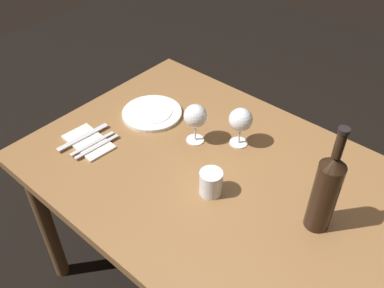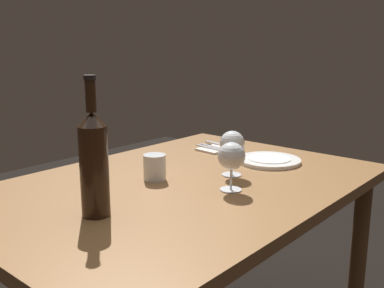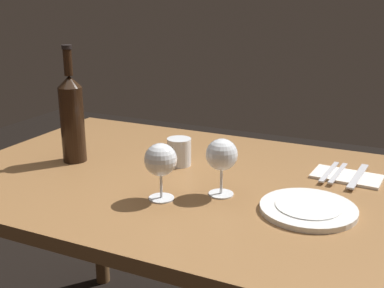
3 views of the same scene
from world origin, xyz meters
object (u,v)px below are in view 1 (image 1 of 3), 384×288
(fork_inner, at_px, (93,144))
(fork_outer, at_px, (97,147))
(wine_glass_right, at_px, (195,117))
(wine_glass_left, at_px, (241,120))
(water_tumbler, at_px, (211,184))
(dinner_plate, at_px, (152,113))
(table_knife, at_px, (83,137))
(wine_bottle, at_px, (326,191))
(folded_napkin, at_px, (88,142))

(fork_inner, height_order, fork_outer, same)
(wine_glass_right, distance_m, fork_outer, 0.37)
(wine_glass_left, height_order, wine_glass_right, wine_glass_right)
(wine_glass_left, height_order, fork_outer, wine_glass_left)
(water_tumbler, relative_size, fork_inner, 0.47)
(dinner_plate, relative_size, fork_inner, 1.30)
(wine_glass_right, relative_size, fork_outer, 0.85)
(water_tumbler, bearing_deg, table_knife, 11.48)
(wine_glass_right, bearing_deg, fork_inner, 45.91)
(fork_outer, bearing_deg, table_knife, -0.00)
(wine_glass_left, distance_m, wine_bottle, 0.42)
(dinner_plate, bearing_deg, folded_napkin, 79.09)
(wine_bottle, relative_size, folded_napkin, 1.82)
(fork_inner, bearing_deg, wine_bottle, -164.85)
(water_tumbler, xyz_separation_m, table_knife, (0.51, 0.10, -0.03))
(wine_glass_left, relative_size, water_tumbler, 1.77)
(wine_bottle, bearing_deg, wine_glass_left, -20.53)
(fork_inner, bearing_deg, folded_napkin, -0.00)
(wine_glass_left, distance_m, folded_napkin, 0.55)
(dinner_plate, bearing_deg, table_knife, 73.12)
(wine_bottle, height_order, table_knife, wine_bottle)
(wine_glass_right, xyz_separation_m, water_tumbler, (-0.20, 0.16, -0.07))
(dinner_plate, relative_size, table_knife, 1.11)
(wine_glass_left, xyz_separation_m, wine_glass_right, (0.13, 0.09, 0.00))
(water_tumbler, distance_m, fork_inner, 0.47)
(wine_bottle, height_order, water_tumbler, wine_bottle)
(wine_bottle, height_order, folded_napkin, wine_bottle)
(dinner_plate, xyz_separation_m, table_knife, (0.08, 0.27, 0.00))
(water_tumbler, bearing_deg, folded_napkin, 12.17)
(water_tumbler, distance_m, dinner_plate, 0.46)
(wine_bottle, bearing_deg, fork_inner, 15.15)
(fork_inner, bearing_deg, table_knife, -0.00)
(fork_outer, bearing_deg, wine_bottle, -164.37)
(fork_outer, bearing_deg, folded_napkin, -0.00)
(dinner_plate, height_order, fork_outer, dinner_plate)
(fork_outer, relative_size, table_knife, 0.86)
(folded_napkin, bearing_deg, fork_inner, 180.00)
(wine_glass_left, distance_m, fork_outer, 0.51)
(wine_bottle, relative_size, dinner_plate, 1.54)
(wine_glass_right, height_order, table_knife, wine_glass_right)
(wine_bottle, distance_m, fork_inner, 0.81)
(water_tumbler, xyz_separation_m, fork_outer, (0.43, 0.10, -0.03))
(wine_bottle, xyz_separation_m, fork_inner, (0.77, 0.21, -0.13))
(wine_glass_right, distance_m, wine_bottle, 0.52)
(fork_outer, bearing_deg, wine_glass_right, -131.16)
(fork_outer, bearing_deg, fork_inner, 0.00)
(water_tumbler, bearing_deg, wine_bottle, -161.52)
(fork_inner, bearing_deg, fork_outer, 180.00)
(fork_inner, xyz_separation_m, table_knife, (0.06, -0.00, 0.00))
(wine_glass_left, distance_m, dinner_plate, 0.38)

